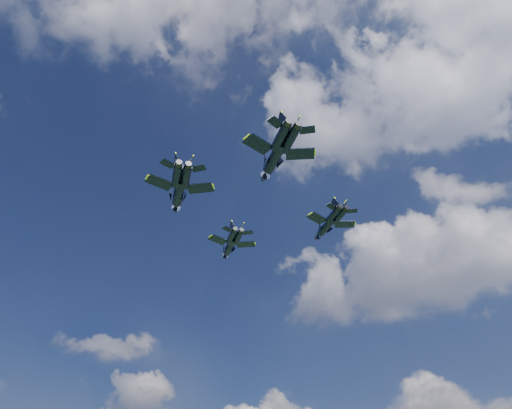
% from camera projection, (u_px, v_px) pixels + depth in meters
% --- Properties ---
extents(jet_lead, '(13.40, 12.49, 3.53)m').
position_uv_depth(jet_lead, '(229.00, 247.00, 117.57)').
color(jet_lead, black).
extents(jet_left, '(15.85, 16.02, 4.34)m').
position_uv_depth(jet_left, '(179.00, 193.00, 102.82)').
color(jet_left, black).
extents(jet_right, '(13.53, 11.80, 3.47)m').
position_uv_depth(jet_right, '(326.00, 227.00, 107.26)').
color(jet_right, black).
extents(jet_slot, '(16.68, 15.14, 4.34)m').
position_uv_depth(jet_slot, '(274.00, 159.00, 92.83)').
color(jet_slot, black).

